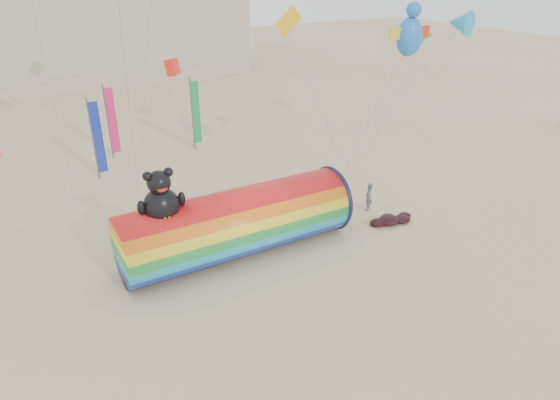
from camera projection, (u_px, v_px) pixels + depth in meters
ground at (287, 262)px, 22.90m from camera, size 160.00×160.00×0.00m
windsock_assembly at (237, 221)px, 22.92m from camera, size 10.87×3.31×5.01m
kite_handler at (369, 197)px, 27.33m from camera, size 0.69×0.66×1.59m
fabric_bundle at (391, 220)px, 26.23m from camera, size 2.62×1.35×0.41m
festival_banners at (137, 123)px, 33.31m from camera, size 7.92×3.31×5.20m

